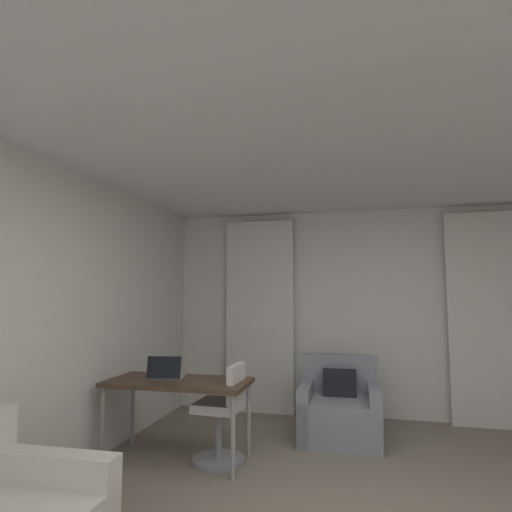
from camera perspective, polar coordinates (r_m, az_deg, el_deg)
wall_window at (r=5.59m, az=14.80°, el=-7.32°), size 5.12×0.06×2.60m
wall_left at (r=3.52m, az=-30.19°, el=-8.07°), size 0.06×6.12×2.60m
ceiling at (r=2.79m, az=15.53°, el=18.52°), size 5.12×6.12×0.06m
curtain_left_panel at (r=5.60m, az=0.50°, el=-8.00°), size 0.90×0.06×2.50m
curtain_right_panel at (r=5.66m, az=29.02°, el=-7.32°), size 0.90×0.06×2.50m
armchair at (r=4.86m, az=11.30°, el=-19.91°), size 0.84×0.83×0.83m
desk at (r=4.17m, az=-10.49°, el=-17.03°), size 1.32×0.62×0.72m
desk_chair at (r=4.13m, az=-4.54°, el=-21.05°), size 0.48×0.48×0.88m
laptop at (r=4.23m, az=-12.12°, el=-15.34°), size 0.36×0.30×0.22m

